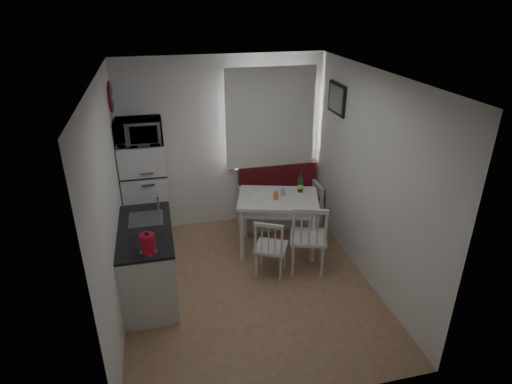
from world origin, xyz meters
TOP-DOWN VIEW (x-y plane):
  - floor at (0.00, 0.00)m, footprint 3.00×3.50m
  - ceiling at (0.00, 0.00)m, footprint 3.00×3.50m
  - wall_back at (0.00, 1.75)m, footprint 3.00×0.02m
  - wall_front at (0.00, -1.75)m, footprint 3.00×0.02m
  - wall_left at (-1.50, 0.00)m, footprint 0.02×3.50m
  - wall_right at (1.50, 0.00)m, footprint 0.02×3.50m
  - window at (0.70, 1.72)m, footprint 1.22×0.06m
  - curtain at (0.70, 1.65)m, footprint 1.35×0.02m
  - kitchen_counter at (-1.20, 0.16)m, footprint 0.62×1.32m
  - wall_sign at (-1.47, 1.45)m, footprint 0.03×0.40m
  - picture_frame at (1.48, 1.10)m, footprint 0.04×0.52m
  - bench at (0.82, 1.51)m, footprint 1.29×0.50m
  - dining_table at (0.58, 0.77)m, footprint 1.26×1.03m
  - chair_left at (0.33, 0.11)m, footprint 0.52×0.52m
  - chair_right at (0.83, 0.09)m, footprint 0.58×0.57m
  - fridge at (-1.18, 1.40)m, footprint 0.61×0.61m
  - microwave at (-1.18, 1.35)m, footprint 0.60×0.41m
  - kettle at (-1.15, -0.38)m, footprint 0.18×0.18m
  - wine_bottle at (0.93, 0.87)m, footprint 0.08×0.08m
  - drinking_glass_orange at (0.53, 0.72)m, footprint 0.07×0.07m
  - drinking_glass_blue at (0.66, 0.82)m, footprint 0.06×0.06m
  - plate at (0.28, 0.79)m, footprint 0.22×0.22m

SIDE VIEW (x-z plane):
  - floor at x=0.00m, z-range -0.01..0.01m
  - bench at x=0.82m, z-range -0.16..0.77m
  - kitchen_counter at x=-1.20m, z-range -0.12..1.04m
  - chair_left at x=0.33m, z-range 0.29..0.74m
  - chair_right at x=0.83m, z-range 0.35..0.88m
  - dining_table at x=0.58m, z-range 0.32..1.13m
  - fridge at x=-1.18m, z-range 0.00..1.53m
  - plate at x=0.28m, z-range 0.81..0.83m
  - drinking_glass_blue at x=0.66m, z-range 0.81..0.91m
  - drinking_glass_orange at x=0.53m, z-range 0.81..0.93m
  - wine_bottle at x=0.93m, z-range 0.81..1.11m
  - kettle at x=-1.15m, z-range 0.90..1.15m
  - wall_back at x=0.00m, z-range 0.00..2.60m
  - wall_front at x=0.00m, z-range 0.00..2.60m
  - wall_left at x=-1.50m, z-range 0.00..2.60m
  - wall_right at x=1.50m, z-range 0.00..2.60m
  - window at x=0.70m, z-range 0.89..2.36m
  - curtain at x=0.70m, z-range 0.93..2.42m
  - microwave at x=-1.18m, z-range 1.53..1.87m
  - picture_frame at x=1.48m, z-range 1.84..2.26m
  - wall_sign at x=-1.47m, z-range 1.95..2.35m
  - ceiling at x=0.00m, z-range 2.59..2.61m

